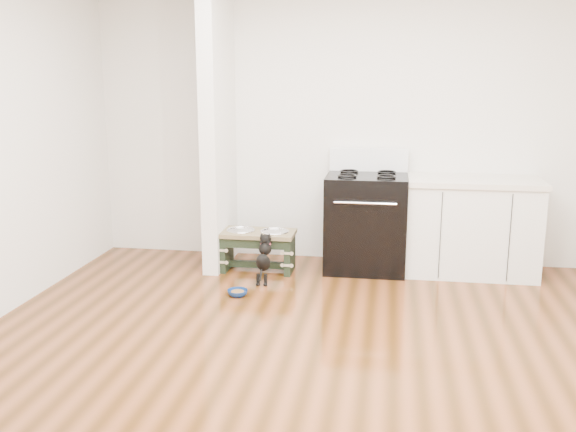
# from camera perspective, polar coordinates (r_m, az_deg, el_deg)

# --- Properties ---
(ground) EXTENTS (5.00, 5.00, 0.00)m
(ground) POSITION_cam_1_polar(r_m,az_deg,el_deg) (4.32, 2.15, -12.96)
(ground) COLOR #41240B
(ground) RESTS_ON ground
(room_shell) EXTENTS (5.00, 5.00, 5.00)m
(room_shell) POSITION_cam_1_polar(r_m,az_deg,el_deg) (3.90, 2.35, 9.00)
(room_shell) COLOR silver
(room_shell) RESTS_ON ground
(partition_wall) EXTENTS (0.15, 0.80, 2.70)m
(partition_wall) POSITION_cam_1_polar(r_m,az_deg,el_deg) (6.21, -6.22, 7.80)
(partition_wall) COLOR silver
(partition_wall) RESTS_ON ground
(oven_range) EXTENTS (0.76, 0.69, 1.14)m
(oven_range) POSITION_cam_1_polar(r_m,az_deg,el_deg) (6.19, 6.95, -0.42)
(oven_range) COLOR black
(oven_range) RESTS_ON ground
(cabinet_run) EXTENTS (1.24, 0.64, 0.91)m
(cabinet_run) POSITION_cam_1_polar(r_m,az_deg,el_deg) (6.26, 15.95, -0.91)
(cabinet_run) COLOR silver
(cabinet_run) RESTS_ON ground
(dog_feeder) EXTENTS (0.71, 0.38, 0.40)m
(dog_feeder) POSITION_cam_1_polar(r_m,az_deg,el_deg) (6.13, -2.72, -2.39)
(dog_feeder) COLOR black
(dog_feeder) RESTS_ON ground
(puppy) EXTENTS (0.12, 0.36, 0.43)m
(puppy) POSITION_cam_1_polar(r_m,az_deg,el_deg) (5.81, -2.15, -3.65)
(puppy) COLOR black
(puppy) RESTS_ON ground
(floor_bowl) EXTENTS (0.21, 0.21, 0.05)m
(floor_bowl) POSITION_cam_1_polar(r_m,az_deg,el_deg) (5.53, -4.51, -6.83)
(floor_bowl) COLOR navy
(floor_bowl) RESTS_ON ground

